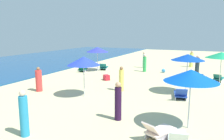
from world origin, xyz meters
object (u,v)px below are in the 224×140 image
lounge_chair_0_1 (104,67)px  cooler_box_0 (106,78)px  umbrella_1 (222,55)px  beachgoer_6 (145,64)px  beach_ball_1 (163,71)px  lounge_chair_3_0 (181,94)px  beachgoer_0 (24,114)px  beachgoer_5 (191,60)px  umbrella_0 (97,50)px  beachgoer_3 (121,79)px  lounge_chair_4_1 (159,131)px  beachgoer_7 (39,80)px  lounge_chair_1_0 (198,79)px  umbrella_4 (191,76)px  umbrella_2 (84,61)px  lounge_chair_4_0 (177,139)px  lounge_chair_0_0 (83,69)px  beachgoer_4 (197,66)px  umbrella_3 (188,57)px  beachgoer_1 (144,60)px  lounge_chair_1_1 (219,78)px

lounge_chair_0_1 → cooler_box_0: size_ratio=3.04×
lounge_chair_0_1 → umbrella_1: 10.67m
beachgoer_6 → beach_ball_1: 1.83m
lounge_chair_3_0 → beachgoer_0: bearing=47.0°
beachgoer_5 → beachgoer_6: 6.04m
umbrella_0 → beachgoer_3: bearing=-140.4°
cooler_box_0 → beach_ball_1: bearing=95.1°
lounge_chair_3_0 → beachgoer_0: 8.31m
lounge_chair_4_1 → beachgoer_6: 13.25m
beachgoer_7 → umbrella_0: bearing=123.4°
umbrella_1 → beach_ball_1: 5.90m
lounge_chair_1_0 → umbrella_4: (-8.53, -0.14, 1.78)m
umbrella_0 → beach_ball_1: 6.43m
cooler_box_0 → umbrella_4: bearing=-5.5°
beachgoer_5 → umbrella_4: bearing=-105.9°
umbrella_0 → lounge_chair_3_0: umbrella_0 is taller
lounge_chair_1_0 → umbrella_2: bearing=44.2°
lounge_chair_4_0 → lounge_chair_0_0: bearing=-55.3°
beachgoer_7 → lounge_chair_4_1: bearing=11.7°
umbrella_0 → cooler_box_0: size_ratio=4.47×
umbrella_2 → lounge_chair_3_0: (1.92, -5.10, -1.82)m
umbrella_4 → cooler_box_0: bearing=46.0°
lounge_chair_0_0 → beachgoer_4: beachgoer_4 is taller
beachgoer_5 → cooler_box_0: (-9.57, 5.35, -0.59)m
umbrella_4 → beach_ball_1: (11.50, 3.29, -1.89)m
umbrella_1 → umbrella_3: (-3.27, 1.90, 0.09)m
beachgoer_7 → beach_ball_1: beachgoer_7 is taller
lounge_chair_1_0 → beachgoer_4: 3.13m
lounge_chair_4_0 → beachgoer_1: bearing=-79.1°
umbrella_1 → beachgoer_3: 7.26m
lounge_chair_4_1 → beachgoer_7: size_ratio=0.91×
lounge_chair_0_0 → beachgoer_6: size_ratio=0.89×
beachgoer_0 → beachgoer_5: beachgoer_5 is taller
cooler_box_0 → beachgoer_1: bearing=120.9°
beachgoer_5 → beachgoer_6: (-4.76, 3.71, -0.03)m
beachgoer_4 → beachgoer_5: 4.46m
lounge_chair_3_0 → beachgoer_4: 7.76m
lounge_chair_0_0 → beachgoer_5: size_ratio=0.84×
umbrella_2 → umbrella_0: bearing=23.0°
beachgoer_3 → beachgoer_7: beachgoer_3 is taller
umbrella_0 → beachgoer_4: umbrella_0 is taller
lounge_chair_1_1 → beachgoer_7: bearing=49.1°
umbrella_0 → beachgoer_0: size_ratio=1.34×
umbrella_4 → beachgoer_6: (11.23, 5.00, -1.30)m
umbrella_2 → beachgoer_4: bearing=-29.5°
umbrella_3 → lounge_chair_1_0: bearing=-7.8°
lounge_chair_0_0 → cooler_box_0: size_ratio=2.84×
umbrella_2 → beachgoer_7: (-0.20, 3.18, -1.36)m
lounge_chair_0_0 → beachgoer_7: 7.23m
lounge_chair_1_1 → cooler_box_0: lounge_chair_1_1 is taller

